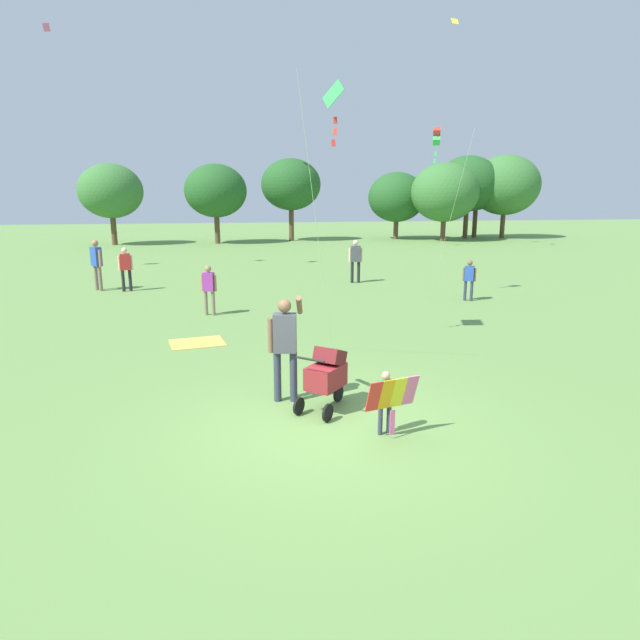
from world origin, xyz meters
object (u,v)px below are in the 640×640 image
at_px(person_sitting_far, 97,261).
at_px(child_with_butterfly_kite, 387,397).
at_px(kite_orange_delta, 437,139).
at_px(person_back_turned, 209,286).
at_px(person_couple_left, 469,277).
at_px(person_adult_flyer, 285,340).
at_px(person_red_shirt, 126,266).
at_px(person_kid_running, 356,258).
at_px(picnic_blanket, 197,343).
at_px(stroller, 326,373).
at_px(kite_adult_black, 332,110).

bearing_deg(person_sitting_far, child_with_butterfly_kite, -63.76).
bearing_deg(kite_orange_delta, person_back_turned, -169.34).
bearing_deg(person_sitting_far, person_couple_left, -18.79).
distance_m(person_adult_flyer, person_red_shirt, 12.24).
height_order(person_adult_flyer, person_kid_running, person_adult_flyer).
bearing_deg(person_adult_flyer, kite_orange_delta, 55.17).
height_order(kite_orange_delta, picnic_blanket, kite_orange_delta).
distance_m(person_couple_left, person_kid_running, 5.02).
bearing_deg(person_couple_left, picnic_blanket, -156.20).
relative_size(person_back_turned, picnic_blanket, 1.17).
height_order(child_with_butterfly_kite, stroller, stroller).
bearing_deg(child_with_butterfly_kite, person_red_shirt, 113.12).
bearing_deg(kite_adult_black, person_kid_running, 72.93).
xyz_separation_m(person_red_shirt, person_sitting_far, (-1.02, 0.33, 0.15)).
distance_m(kite_adult_black, person_couple_left, 8.45).
xyz_separation_m(person_back_turned, picnic_blanket, (-0.24, -2.99, -0.83)).
xyz_separation_m(child_with_butterfly_kite, picnic_blanket, (-2.85, 5.52, -0.57)).
bearing_deg(kite_adult_black, person_sitting_far, 126.59).
relative_size(child_with_butterfly_kite, kite_adult_black, 0.17).
relative_size(person_kid_running, person_back_turned, 1.17).
bearing_deg(picnic_blanket, person_adult_flyer, -67.98).
height_order(stroller, person_sitting_far, person_sitting_far).
xyz_separation_m(person_couple_left, person_kid_running, (-2.70, 4.22, 0.20)).
relative_size(stroller, picnic_blanket, 0.85).
xyz_separation_m(stroller, picnic_blanket, (-2.19, 4.44, -0.60)).
relative_size(kite_adult_black, picnic_blanket, 4.64).
bearing_deg(picnic_blanket, person_couple_left, 23.80).
height_order(kite_orange_delta, person_back_turned, kite_orange_delta).
relative_size(kite_adult_black, person_couple_left, 4.31).
distance_m(person_couple_left, picnic_blanket, 9.22).
bearing_deg(person_adult_flyer, person_couple_left, 48.32).
distance_m(person_kid_running, picnic_blanket, 9.82).
relative_size(person_red_shirt, picnic_blanket, 1.27).
height_order(stroller, person_red_shirt, person_red_shirt).
bearing_deg(person_kid_running, child_with_butterfly_kite, -101.98).
xyz_separation_m(kite_orange_delta, person_kid_running, (-1.64, 3.60, -4.06)).
height_order(person_kid_running, picnic_blanket, person_kid_running).
bearing_deg(person_red_shirt, stroller, -67.70).
relative_size(child_with_butterfly_kite, person_adult_flyer, 0.52).
bearing_deg(person_adult_flyer, person_red_shirt, 110.60).
relative_size(stroller, person_sitting_far, 0.58).
height_order(person_adult_flyer, person_back_turned, person_adult_flyer).
height_order(kite_orange_delta, person_red_shirt, kite_orange_delta).
relative_size(person_adult_flyer, person_kid_running, 1.09).
bearing_deg(person_back_turned, stroller, -75.32).
height_order(kite_adult_black, person_red_shirt, kite_adult_black).
height_order(person_adult_flyer, person_red_shirt, person_adult_flyer).
bearing_deg(person_adult_flyer, kite_adult_black, 64.73).
xyz_separation_m(stroller, person_red_shirt, (-4.90, 11.94, 0.30)).
relative_size(person_adult_flyer, picnic_blanket, 1.48).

